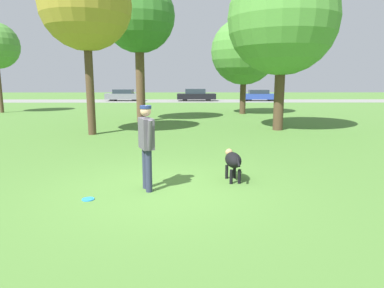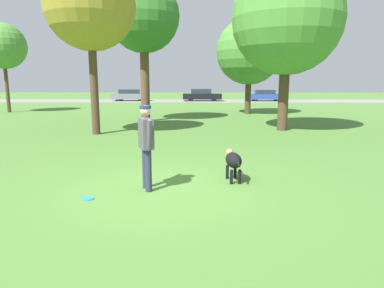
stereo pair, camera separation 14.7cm
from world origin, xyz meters
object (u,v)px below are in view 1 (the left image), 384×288
object	(u,v)px
person	(146,140)
tree_mid_center	(139,17)
parked_car_grey	(124,95)
frisbee	(88,199)
dog	(233,161)
tree_far_right	(244,52)
tree_near_right	(283,20)
tree_near_left	(86,4)
parked_car_blue	(259,95)
parked_car_black	(196,95)

from	to	relation	value
person	tree_mid_center	size ratio (longest dim) A/B	0.23
parked_car_grey	frisbee	bearing A→B (deg)	-79.57
dog	parked_car_grey	bearing A→B (deg)	7.65
person	tree_mid_center	distance (m)	13.00
person	tree_far_right	bearing A→B (deg)	143.19
tree_near_right	parked_car_grey	size ratio (longest dim) A/B	1.76
tree_near_left	tree_far_right	distance (m)	11.94
tree_far_right	parked_car_grey	world-z (taller)	tree_far_right
tree_far_right	person	bearing A→B (deg)	-105.17
person	tree_near_right	world-z (taller)	tree_near_right
tree_far_right	parked_car_blue	distance (m)	15.98
person	dog	world-z (taller)	person
parked_car_grey	parked_car_blue	xyz separation A→B (m)	(15.04, -0.11, -0.02)
dog	tree_far_right	distance (m)	16.48
tree_near_left	tree_mid_center	distance (m)	4.88
dog	tree_near_left	xyz separation A→B (m)	(-5.03, 6.77, 4.69)
tree_near_left	parked_car_blue	xyz separation A→B (m)	(11.85, 24.11, -4.54)
tree_far_right	frisbee	bearing A→B (deg)	-107.92
parked_car_grey	tree_near_left	bearing A→B (deg)	-81.47
dog	tree_near_right	distance (m)	9.63
frisbee	tree_near_right	xyz separation A→B (m)	(5.94, 9.28, 4.79)
tree_mid_center	parked_car_grey	bearing A→B (deg)	103.23
dog	tree_near_right	bearing A→B (deg)	-28.07
tree_mid_center	parked_car_black	bearing A→B (deg)	80.06
tree_near_right	tree_near_left	bearing A→B (deg)	-171.09
tree_near_right	parked_car_blue	bearing A→B (deg)	80.66
tree_near_right	parked_car_grey	world-z (taller)	tree_near_right
tree_far_right	parked_car_grey	distance (m)	18.96
tree_near_right	tree_mid_center	world-z (taller)	tree_mid_center
person	tree_far_right	distance (m)	17.38
tree_near_right	parked_car_grey	distance (m)	25.92
tree_near_left	parked_car_black	bearing A→B (deg)	78.70
tree_near_right	parked_car_grey	bearing A→B (deg)	116.18
person	parked_car_blue	size ratio (longest dim) A/B	0.42
parked_car_black	parked_car_grey	bearing A→B (deg)	179.15
parked_car_black	parked_car_blue	xyz separation A→B (m)	(7.04, 0.02, -0.04)
dog	parked_car_grey	size ratio (longest dim) A/B	0.25
dog	tree_near_right	size ratio (longest dim) A/B	0.14
dog	parked_car_blue	size ratio (longest dim) A/B	0.24
parked_car_blue	parked_car_black	bearing A→B (deg)	-177.59
tree_mid_center	parked_car_blue	distance (m)	22.62
dog	parked_car_blue	world-z (taller)	parked_car_blue
frisbee	parked_car_grey	bearing A→B (deg)	99.41
tree_far_right	parked_car_grey	bearing A→B (deg)	125.68
tree_mid_center	parked_car_blue	size ratio (longest dim) A/B	1.80
tree_near_left	tree_near_right	bearing A→B (deg)	8.91
tree_far_right	parked_car_grey	xyz separation A→B (m)	(-10.87, 15.14, -3.48)
tree_mid_center	parked_car_grey	size ratio (longest dim) A/B	1.83
person	tree_far_right	world-z (taller)	tree_far_right
tree_mid_center	parked_car_blue	bearing A→B (deg)	61.78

